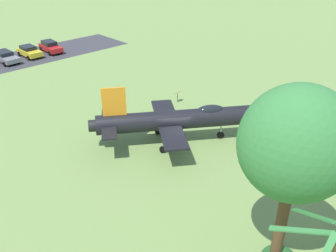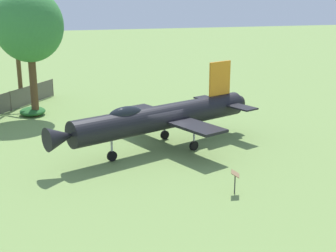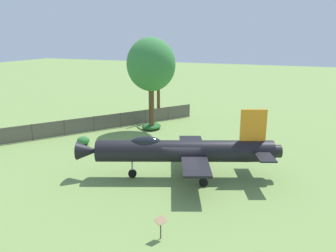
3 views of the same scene
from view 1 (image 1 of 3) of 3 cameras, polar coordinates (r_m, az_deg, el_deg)
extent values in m
plane|color=#75934C|center=(29.58, 1.24, -2.50)|extent=(200.00, 200.00, 0.00)
cube|color=#38383D|center=(53.12, -22.43, 9.65)|extent=(23.67, 30.07, 0.00)
cylinder|color=black|center=(28.60, 1.29, 0.98)|extent=(12.16, 6.07, 1.54)
cone|color=black|center=(30.44, 14.07, 1.87)|extent=(1.97, 1.81, 1.31)
cylinder|color=black|center=(28.30, -11.76, 0.03)|extent=(0.90, 1.08, 0.92)
ellipsoid|color=black|center=(28.87, 6.68, 2.52)|extent=(2.38, 1.65, 0.84)
cube|color=orange|center=(27.40, -8.50, 3.79)|extent=(1.72, 0.80, 2.25)
cube|color=black|center=(30.77, -0.66, 2.67)|extent=(2.90, 3.80, 0.16)
cube|color=black|center=(26.47, 0.88, -1.91)|extent=(2.90, 3.80, 0.16)
cube|color=black|center=(29.66, -9.31, 1.98)|extent=(1.69, 2.08, 0.10)
cube|color=black|center=(26.70, -9.22, -1.16)|extent=(1.69, 2.08, 0.10)
cylinder|color=#A5A8AD|center=(29.86, 8.36, -0.12)|extent=(0.12, 0.12, 1.57)
cylinder|color=black|center=(30.23, 8.26, -1.42)|extent=(0.62, 0.39, 0.60)
cylinder|color=#A5A8AD|center=(30.15, -1.55, 0.50)|extent=(0.12, 0.12, 1.57)
cylinder|color=black|center=(30.53, -1.54, -0.80)|extent=(0.62, 0.39, 0.60)
cylinder|color=#A5A8AD|center=(27.61, -0.76, -2.32)|extent=(0.12, 0.12, 1.57)
cylinder|color=black|center=(28.02, -0.75, -3.70)|extent=(0.62, 0.39, 0.60)
cylinder|color=brown|center=(19.06, 17.48, -13.72)|extent=(0.57, 0.57, 5.62)
ellipsoid|color=#387F3D|center=(16.63, 19.56, -2.75)|extent=(5.17, 4.43, 5.52)
cube|color=#387F3D|center=(14.76, 21.78, -12.89)|extent=(1.22, 2.07, 1.32)
cube|color=#387F3D|center=(13.99, 20.14, -15.17)|extent=(2.13, 0.64, 0.64)
ellipsoid|color=#2D7033|center=(26.60, 24.49, -8.42)|extent=(1.19, 1.13, 0.74)
cylinder|color=#333333|center=(36.27, 1.50, 4.41)|extent=(0.06, 0.06, 0.90)
cube|color=olive|center=(36.04, 1.51, 5.24)|extent=(0.61, 0.71, 0.25)
cube|color=red|center=(54.73, -17.94, 11.63)|extent=(4.51, 3.96, 0.65)
cube|color=black|center=(54.88, -18.19, 12.30)|extent=(2.67, 2.51, 0.56)
cylinder|color=black|center=(53.88, -16.40, 11.24)|extent=(0.65, 0.56, 0.64)
cylinder|color=black|center=(53.23, -18.09, 10.79)|extent=(0.65, 0.56, 0.64)
cylinder|color=black|center=(56.40, -17.69, 11.80)|extent=(0.65, 0.56, 0.64)
cylinder|color=black|center=(55.78, -19.33, 11.37)|extent=(0.65, 0.56, 0.64)
cube|color=gold|center=(53.53, -20.90, 10.79)|extent=(4.43, 3.69, 0.65)
cube|color=black|center=(53.66, -21.16, 11.42)|extent=(2.61, 2.41, 0.47)
cylinder|color=black|center=(52.80, -19.30, 10.46)|extent=(0.66, 0.52, 0.64)
cylinder|color=black|center=(52.08, -21.06, 9.93)|extent=(0.66, 0.52, 0.64)
cylinder|color=black|center=(55.15, -20.63, 10.96)|extent=(0.66, 0.52, 0.64)
cylinder|color=black|center=(54.46, -22.33, 10.45)|extent=(0.66, 0.52, 0.64)
cube|color=slate|center=(52.44, -24.13, 9.79)|extent=(5.04, 4.09, 0.58)
cube|color=black|center=(52.64, -24.41, 10.42)|extent=(2.93, 2.64, 0.49)
cylinder|color=black|center=(51.44, -22.41, 9.46)|extent=(0.66, 0.52, 0.64)
cylinder|color=black|center=(50.80, -24.30, 8.86)|extent=(0.66, 0.52, 0.64)
cylinder|color=black|center=(54.25, -23.84, 10.09)|extent=(0.66, 0.52, 0.64)
camera|label=2|loc=(52.37, 16.81, 20.93)|focal=50.66mm
camera|label=3|loc=(48.31, -2.36, 22.15)|focal=36.30mm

